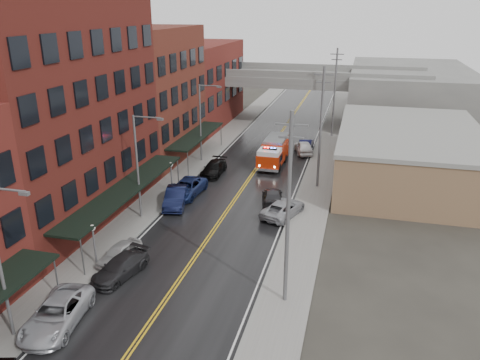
# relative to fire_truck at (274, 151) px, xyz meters

# --- Properties ---
(road) EXTENTS (11.00, 160.00, 0.02)m
(road) POSITION_rel_fire_truck_xyz_m (-1.60, -11.37, -1.54)
(road) COLOR black
(road) RESTS_ON ground
(sidewalk_left) EXTENTS (3.00, 160.00, 0.15)m
(sidewalk_left) POSITION_rel_fire_truck_xyz_m (-8.90, -11.37, -1.48)
(sidewalk_left) COLOR slate
(sidewalk_left) RESTS_ON ground
(sidewalk_right) EXTENTS (3.00, 160.00, 0.15)m
(sidewalk_right) POSITION_rel_fire_truck_xyz_m (5.70, -11.37, -1.48)
(sidewalk_right) COLOR slate
(sidewalk_right) RESTS_ON ground
(curb_left) EXTENTS (0.30, 160.00, 0.15)m
(curb_left) POSITION_rel_fire_truck_xyz_m (-7.25, -11.37, -1.48)
(curb_left) COLOR gray
(curb_left) RESTS_ON ground
(curb_right) EXTENTS (0.30, 160.00, 0.15)m
(curb_right) POSITION_rel_fire_truck_xyz_m (4.05, -11.37, -1.48)
(curb_right) COLOR gray
(curb_right) RESTS_ON ground
(brick_building_b) EXTENTS (9.00, 20.00, 18.00)m
(brick_building_b) POSITION_rel_fire_truck_xyz_m (-14.90, -18.37, 7.45)
(brick_building_b) COLOR #521915
(brick_building_b) RESTS_ON ground
(brick_building_c) EXTENTS (9.00, 15.00, 15.00)m
(brick_building_c) POSITION_rel_fire_truck_xyz_m (-14.90, -0.87, 5.95)
(brick_building_c) COLOR #5C241B
(brick_building_c) RESTS_ON ground
(brick_building_far) EXTENTS (9.00, 20.00, 12.00)m
(brick_building_far) POSITION_rel_fire_truck_xyz_m (-14.90, 16.63, 4.45)
(brick_building_far) COLOR maroon
(brick_building_far) RESTS_ON ground
(tan_building) EXTENTS (14.00, 22.00, 5.00)m
(tan_building) POSITION_rel_fire_truck_xyz_m (14.40, -1.37, 0.95)
(tan_building) COLOR #856148
(tan_building) RESTS_ON ground
(right_far_block) EXTENTS (18.00, 30.00, 8.00)m
(right_far_block) POSITION_rel_fire_truck_xyz_m (16.40, 28.63, 2.45)
(right_far_block) COLOR slate
(right_far_block) RESTS_ON ground
(awning_1) EXTENTS (2.60, 18.00, 3.09)m
(awning_1) POSITION_rel_fire_truck_xyz_m (-9.09, -18.37, 1.44)
(awning_1) COLOR black
(awning_1) RESTS_ON ground
(awning_2) EXTENTS (2.60, 13.00, 3.09)m
(awning_2) POSITION_rel_fire_truck_xyz_m (-9.08, -0.87, 1.43)
(awning_2) COLOR black
(awning_2) RESTS_ON ground
(globe_lamp_1) EXTENTS (0.44, 0.44, 3.12)m
(globe_lamp_1) POSITION_rel_fire_truck_xyz_m (-8.00, -25.37, 0.76)
(globe_lamp_1) COLOR #59595B
(globe_lamp_1) RESTS_ON ground
(globe_lamp_2) EXTENTS (0.44, 0.44, 3.12)m
(globe_lamp_2) POSITION_rel_fire_truck_xyz_m (-8.00, -11.37, 0.76)
(globe_lamp_2) COLOR #59595B
(globe_lamp_2) RESTS_ON ground
(street_lamp_0) EXTENTS (2.64, 0.22, 9.00)m
(street_lamp_0) POSITION_rel_fire_truck_xyz_m (-8.14, -33.37, 3.63)
(street_lamp_0) COLOR #59595B
(street_lamp_0) RESTS_ON ground
(street_lamp_1) EXTENTS (2.64, 0.22, 9.00)m
(street_lamp_1) POSITION_rel_fire_truck_xyz_m (-8.14, -17.37, 3.63)
(street_lamp_1) COLOR #59595B
(street_lamp_1) RESTS_ON ground
(street_lamp_2) EXTENTS (2.64, 0.22, 9.00)m
(street_lamp_2) POSITION_rel_fire_truck_xyz_m (-8.14, -1.37, 3.63)
(street_lamp_2) COLOR #59595B
(street_lamp_2) RESTS_ON ground
(utility_pole_0) EXTENTS (1.80, 0.24, 12.00)m
(utility_pole_0) POSITION_rel_fire_truck_xyz_m (5.60, -26.37, 4.75)
(utility_pole_0) COLOR #59595B
(utility_pole_0) RESTS_ON ground
(utility_pole_1) EXTENTS (1.80, 0.24, 12.00)m
(utility_pole_1) POSITION_rel_fire_truck_xyz_m (5.60, -6.37, 4.75)
(utility_pole_1) COLOR #59595B
(utility_pole_1) RESTS_ON ground
(utility_pole_2) EXTENTS (1.80, 0.24, 12.00)m
(utility_pole_2) POSITION_rel_fire_truck_xyz_m (5.60, 13.63, 4.75)
(utility_pole_2) COLOR #59595B
(utility_pole_2) RESTS_ON ground
(overpass) EXTENTS (40.00, 10.00, 7.50)m
(overpass) POSITION_rel_fire_truck_xyz_m (-1.60, 20.63, 4.43)
(overpass) COLOR slate
(overpass) RESTS_ON ground
(fire_truck) EXTENTS (3.27, 7.90, 2.87)m
(fire_truck) POSITION_rel_fire_truck_xyz_m (0.00, 0.00, 0.00)
(fire_truck) COLOR #B52508
(fire_truck) RESTS_ON ground
(parked_car_left_2) EXTENTS (3.30, 5.84, 1.54)m
(parked_car_left_2) POSITION_rel_fire_truck_xyz_m (-6.60, -31.89, -0.78)
(parked_car_left_2) COLOR #ABADB3
(parked_car_left_2) RESTS_ON ground
(parked_car_left_3) EXTENTS (2.87, 4.97, 1.36)m
(parked_car_left_3) POSITION_rel_fire_truck_xyz_m (-5.60, -26.28, -0.88)
(parked_car_left_3) COLOR #242426
(parked_car_left_3) RESTS_ON ground
(parked_car_left_4) EXTENTS (2.26, 4.17, 1.35)m
(parked_car_left_4) POSITION_rel_fire_truck_xyz_m (-6.60, -24.57, -0.88)
(parked_car_left_4) COLOR #B5B5B5
(parked_car_left_4) RESTS_ON ground
(parked_car_left_5) EXTENTS (2.86, 5.33, 1.67)m
(parked_car_left_5) POSITION_rel_fire_truck_xyz_m (-6.43, -14.17, -0.72)
(parked_car_left_5) COLOR black
(parked_car_left_5) RESTS_ON ground
(parked_car_left_6) EXTENTS (2.91, 5.69, 1.54)m
(parked_car_left_6) POSITION_rel_fire_truck_xyz_m (-6.37, -11.69, -0.79)
(parked_car_left_6) COLOR navy
(parked_car_left_6) RESTS_ON ground
(parked_car_left_7) EXTENTS (2.00, 4.87, 1.41)m
(parked_car_left_7) POSITION_rel_fire_truck_xyz_m (-5.62, -5.29, -0.85)
(parked_car_left_7) COLOR black
(parked_car_left_7) RESTS_ON ground
(parked_car_right_0) EXTENTS (3.81, 5.52, 1.40)m
(parked_car_right_0) POSITION_rel_fire_truck_xyz_m (3.40, -13.93, -0.85)
(parked_car_right_0) COLOR #96989E
(parked_car_right_0) RESTS_ON ground
(parked_car_right_1) EXTENTS (2.81, 4.92, 1.34)m
(parked_car_right_1) POSITION_rel_fire_truck_xyz_m (2.00, -11.57, -0.88)
(parked_car_right_1) COLOR #2A2A2C
(parked_car_right_1) RESTS_ON ground
(parked_car_right_2) EXTENTS (3.09, 4.98, 1.58)m
(parked_car_right_2) POSITION_rel_fire_truck_xyz_m (2.82, 4.83, -0.76)
(parked_car_right_2) COLOR white
(parked_car_right_2) RESTS_ON ground
(parked_car_right_3) EXTENTS (1.55, 4.38, 1.44)m
(parked_car_right_3) POSITION_rel_fire_truck_xyz_m (2.91, 6.44, -0.83)
(parked_car_right_3) COLOR black
(parked_car_right_3) RESTS_ON ground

